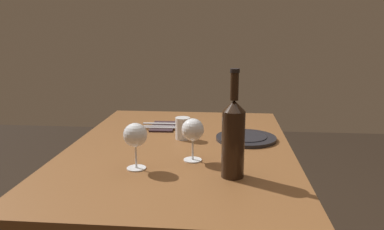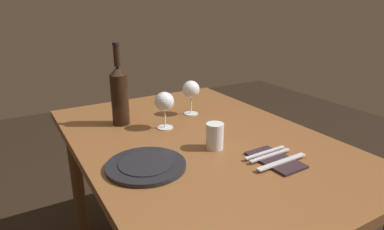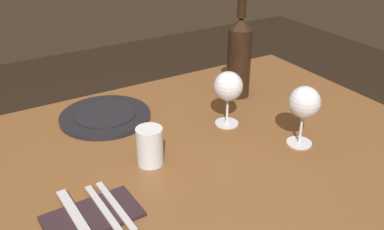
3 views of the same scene
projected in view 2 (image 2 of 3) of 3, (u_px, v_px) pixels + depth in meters
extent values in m
cube|color=brown|center=(199.00, 142.00, 1.30)|extent=(1.30, 0.90, 0.04)
cylinder|color=brown|center=(78.00, 184.00, 1.72)|extent=(0.06, 0.06, 0.70)
cylinder|color=brown|center=(202.00, 151.00, 2.08)|extent=(0.06, 0.06, 0.70)
cylinder|color=white|center=(191.00, 114.00, 1.57)|extent=(0.07, 0.07, 0.00)
cylinder|color=white|center=(191.00, 105.00, 1.55)|extent=(0.01, 0.01, 0.08)
sphere|color=white|center=(191.00, 89.00, 1.53)|extent=(0.08, 0.08, 0.08)
cylinder|color=maroon|center=(191.00, 90.00, 1.53)|extent=(0.06, 0.06, 0.02)
cylinder|color=white|center=(165.00, 127.00, 1.40)|extent=(0.07, 0.07, 0.00)
cylinder|color=white|center=(165.00, 118.00, 1.39)|extent=(0.01, 0.01, 0.08)
sphere|color=white|center=(164.00, 102.00, 1.36)|extent=(0.08, 0.08, 0.08)
cylinder|color=maroon|center=(164.00, 102.00, 1.36)|extent=(0.06, 0.06, 0.02)
cylinder|color=black|center=(120.00, 100.00, 1.41)|extent=(0.07, 0.07, 0.22)
cone|color=black|center=(118.00, 71.00, 1.37)|extent=(0.07, 0.07, 0.03)
cylinder|color=black|center=(117.00, 56.00, 1.35)|extent=(0.03, 0.03, 0.09)
cylinder|color=black|center=(116.00, 44.00, 1.33)|extent=(0.03, 0.03, 0.01)
cylinder|color=white|center=(216.00, 136.00, 1.20)|extent=(0.06, 0.06, 0.10)
cylinder|color=silver|center=(216.00, 142.00, 1.21)|extent=(0.06, 0.06, 0.03)
cylinder|color=black|center=(146.00, 165.00, 1.07)|extent=(0.26, 0.26, 0.01)
cylinder|color=black|center=(146.00, 163.00, 1.07)|extent=(0.18, 0.18, 0.00)
cube|color=#2D1E23|center=(275.00, 160.00, 1.11)|extent=(0.19, 0.12, 0.01)
cube|color=silver|center=(270.00, 155.00, 1.13)|extent=(0.02, 0.18, 0.00)
cube|color=silver|center=(265.00, 152.00, 1.15)|extent=(0.02, 0.18, 0.00)
cube|color=silver|center=(282.00, 162.00, 1.09)|extent=(0.03, 0.21, 0.00)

